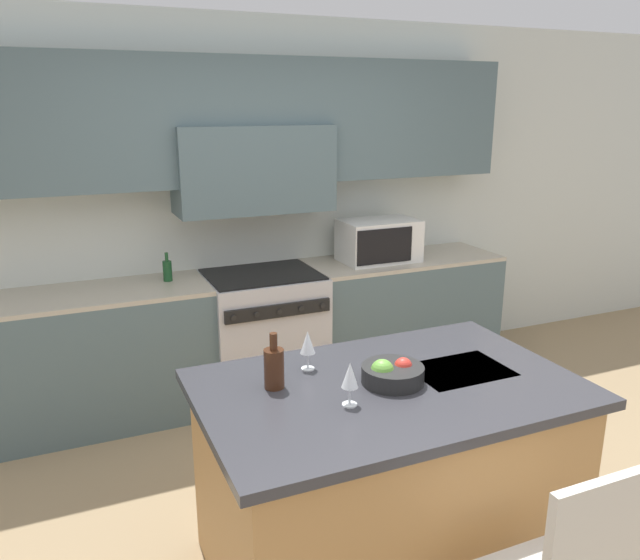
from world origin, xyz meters
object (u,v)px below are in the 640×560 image
(oil_bottle_on_counter, at_px, (167,270))
(wine_bottle, at_px, (274,367))
(fruit_bowl, at_px, (392,373))
(microwave, at_px, (379,241))
(range_stove, at_px, (264,334))
(wine_glass_near, at_px, (350,377))
(wine_glass_far, at_px, (308,344))

(oil_bottle_on_counter, bearing_deg, wine_bottle, -86.47)
(fruit_bowl, bearing_deg, microwave, 62.94)
(microwave, xyz_separation_m, wine_bottle, (-1.49, -1.80, -0.06))
(range_stove, height_order, wine_glass_near, wine_glass_near)
(fruit_bowl, distance_m, oil_bottle_on_counter, 2.12)
(fruit_bowl, relative_size, oil_bottle_on_counter, 1.37)
(wine_glass_far, bearing_deg, range_stove, 78.83)
(oil_bottle_on_counter, bearing_deg, wine_glass_near, -81.02)
(fruit_bowl, height_order, oil_bottle_on_counter, oil_bottle_on_counter)
(range_stove, xyz_separation_m, microwave, (0.95, 0.02, 0.62))
(wine_bottle, height_order, wine_glass_far, wine_bottle)
(wine_glass_far, relative_size, fruit_bowl, 0.68)
(range_stove, relative_size, wine_bottle, 3.72)
(wine_bottle, relative_size, wine_glass_near, 1.34)
(wine_glass_near, bearing_deg, microwave, 58.69)
(microwave, height_order, oil_bottle_on_counter, microwave)
(wine_glass_near, distance_m, oil_bottle_on_counter, 2.18)
(fruit_bowl, bearing_deg, range_stove, 88.66)
(wine_bottle, height_order, wine_glass_near, wine_bottle)
(range_stove, relative_size, oil_bottle_on_counter, 4.61)
(range_stove, bearing_deg, wine_glass_far, -101.17)
(wine_bottle, relative_size, wine_glass_far, 1.34)
(range_stove, bearing_deg, oil_bottle_on_counter, 171.69)
(wine_glass_near, bearing_deg, fruit_bowl, 24.20)
(microwave, height_order, fruit_bowl, microwave)
(range_stove, bearing_deg, wine_glass_near, -98.50)
(range_stove, height_order, fruit_bowl, fruit_bowl)
(wine_glass_far, distance_m, oil_bottle_on_counter, 1.78)
(microwave, relative_size, wine_bottle, 2.35)
(microwave, bearing_deg, oil_bottle_on_counter, 177.29)
(range_stove, relative_size, microwave, 1.58)
(wine_glass_near, height_order, fruit_bowl, wine_glass_near)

